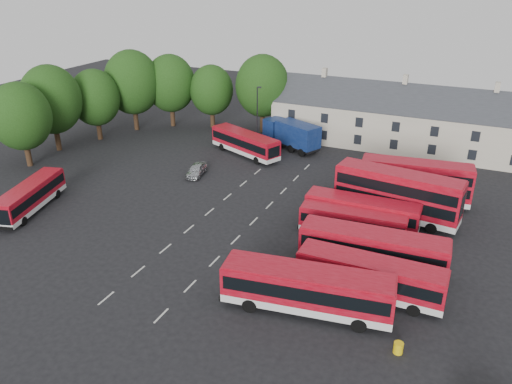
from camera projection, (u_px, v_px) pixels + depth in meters
ground at (200, 220)px, 49.46m from camera, size 140.00×140.00×0.00m
lane_markings at (231, 216)px, 50.17m from camera, size 5.15×33.80×0.01m
treeline at (140, 92)px, 70.54m from camera, size 29.92×32.59×12.01m
terrace_houses at (400, 121)px, 67.43m from camera, size 35.70×7.13×10.06m
bus_row_a at (307, 287)px, 35.65m from camera, size 12.52×4.53×3.46m
bus_row_b at (370, 274)px, 37.50m from camera, size 11.02×2.58×3.11m
bus_row_c at (373, 247)px, 40.83m from camera, size 12.04×3.44×3.37m
bus_row_d at (353, 221)px, 45.77m from camera, size 9.81×2.90×2.74m
bus_row_e at (362, 210)px, 47.36m from camera, size 10.72×2.62×3.02m
bus_dd_south at (397, 193)px, 48.67m from camera, size 12.36×4.25×4.96m
bus_dd_north at (415, 180)px, 52.15m from camera, size 11.43×3.94×4.59m
bus_west at (30, 195)px, 50.80m from camera, size 4.87×10.22×2.82m
bus_north at (245, 142)px, 65.63m from camera, size 11.00×6.57×3.08m
box_truck at (292, 134)px, 67.87m from camera, size 9.04×6.11×3.81m
silver_car at (196, 170)px, 59.72m from camera, size 2.51×4.43×1.42m
grit_bin at (398, 348)px, 32.41m from camera, size 0.63×0.63×0.79m
lamppost at (257, 118)px, 65.47m from camera, size 0.62×0.34×8.90m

